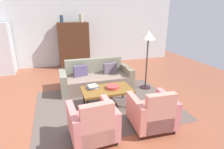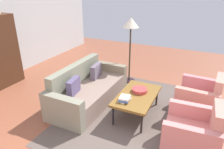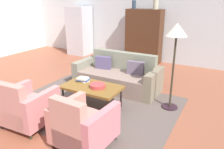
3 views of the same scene
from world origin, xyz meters
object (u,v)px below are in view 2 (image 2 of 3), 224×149
(armchair_left, at_px, (195,133))
(book_stack, at_px, (125,99))
(armchair_right, at_px, (201,99))
(coffee_table, at_px, (137,96))
(floor_lamp, at_px, (131,29))
(couch, at_px, (87,90))
(fruit_bowl, at_px, (140,90))

(armchair_left, relative_size, book_stack, 3.01)
(armchair_right, bearing_deg, book_stack, 128.52)
(coffee_table, distance_m, floor_lamp, 1.91)
(coffee_table, distance_m, armchair_left, 1.31)
(floor_lamp, bearing_deg, armchair_right, -113.94)
(floor_lamp, bearing_deg, couch, 162.20)
(coffee_table, height_order, book_stack, book_stack)
(fruit_bowl, distance_m, book_stack, 0.48)
(couch, bearing_deg, floor_lamp, 162.99)
(armchair_right, xyz_separation_m, book_stack, (-0.92, 1.31, 0.15))
(armchair_right, bearing_deg, couch, 107.69)
(fruit_bowl, bearing_deg, armchair_right, -68.72)
(book_stack, bearing_deg, couch, 72.98)
(armchair_right, relative_size, fruit_bowl, 2.79)
(couch, distance_m, armchair_right, 2.43)
(fruit_bowl, bearing_deg, armchair_left, -122.34)
(couch, xyz_separation_m, floor_lamp, (1.43, -0.46, 1.16))
(coffee_table, height_order, floor_lamp, floor_lamp)
(coffee_table, bearing_deg, floor_lamp, 26.81)
(armchair_left, relative_size, floor_lamp, 0.51)
(couch, relative_size, fruit_bowl, 6.70)
(floor_lamp, bearing_deg, fruit_bowl, -150.71)
(armchair_left, distance_m, armchair_right, 1.19)
(armchair_left, distance_m, fruit_bowl, 1.39)
(fruit_bowl, relative_size, floor_lamp, 0.18)
(floor_lamp, bearing_deg, book_stack, -161.54)
(armchair_left, relative_size, fruit_bowl, 2.79)
(armchair_left, height_order, book_stack, armchair_left)
(book_stack, bearing_deg, armchair_left, -101.99)
(armchair_left, bearing_deg, couch, 72.74)
(coffee_table, distance_m, book_stack, 0.36)
(couch, xyz_separation_m, book_stack, (-0.32, -1.05, 0.21))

